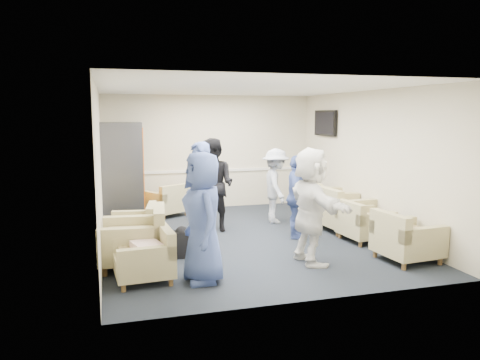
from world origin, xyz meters
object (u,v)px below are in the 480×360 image
object	(u,v)px
person_front_right	(311,206)
armchair_left_near	(147,259)
armchair_left_mid	(138,242)
armchair_right_near	(404,240)
armchair_left_far	(136,229)
armchair_right_far	(327,205)
armchair_right_midfar	(341,212)
armchair_corner	(168,202)
vending_machine	(122,173)
person_back_right	(276,186)
armchair_right_midnear	(363,224)
person_mid_left	(199,198)
person_front_left	(203,218)
person_back_left	(214,185)
person_mid_right	(296,197)

from	to	relation	value
person_front_right	armchair_left_near	bearing A→B (deg)	91.03
armchair_left_mid	armchair_right_near	xyz separation A→B (m)	(3.95, -0.89, -0.04)
armchair_left_far	armchair_right_far	bearing A→B (deg)	111.06
armchair_right_midfar	person_front_right	size ratio (longest dim) A/B	0.55
armchair_corner	armchair_right_midfar	bearing A→B (deg)	113.16
vending_machine	person_front_right	world-z (taller)	vending_machine
armchair_corner	vending_machine	size ratio (longest dim) A/B	0.51
person_back_right	person_front_right	bearing A→B (deg)	178.36
armchair_left_mid	armchair_right_midnear	xyz separation A→B (m)	(3.95, 0.32, -0.06)
armchair_left_mid	armchair_corner	size ratio (longest dim) A/B	0.98
armchair_left_near	person_mid_left	bearing A→B (deg)	135.67
armchair_left_near	person_front_left	xyz separation A→B (m)	(0.73, -0.23, 0.58)
armchair_right_midfar	person_back_left	distance (m)	2.54
armchair_right_midfar	armchair_right_far	world-z (taller)	armchair_right_far
armchair_left_mid	person_front_left	world-z (taller)	person_front_left
armchair_left_far	vending_machine	size ratio (longest dim) A/B	0.43
armchair_right_midfar	person_mid_right	distance (m)	1.17
armchair_left_mid	armchair_right_midfar	bearing A→B (deg)	112.08
armchair_left_mid	armchair_left_far	bearing A→B (deg)	-175.48
armchair_right_near	person_back_right	xyz separation A→B (m)	(-1.00, 3.02, 0.44)
armchair_corner	person_mid_left	world-z (taller)	person_mid_left
armchair_left_near	person_front_left	distance (m)	0.96
armchair_right_far	person_mid_right	xyz separation A→B (m)	(-1.12, -0.99, 0.39)
vending_machine	armchair_left_far	bearing A→B (deg)	-85.95
armchair_right_midnear	person_mid_right	size ratio (longest dim) A/B	0.55
armchair_left_near	person_mid_left	world-z (taller)	person_mid_left
armchair_right_midfar	armchair_right_far	size ratio (longest dim) A/B	0.92
person_mid_left	armchair_left_near	bearing A→B (deg)	-50.06
armchair_right_midfar	armchair_left_mid	bearing A→B (deg)	101.04
person_back_left	person_back_right	size ratio (longest dim) A/B	1.16
armchair_left_mid	armchair_right_midfar	world-z (taller)	armchair_left_mid
armchair_right_midnear	person_front_right	bearing A→B (deg)	117.15
armchair_right_far	armchair_right_midfar	bearing A→B (deg)	-175.23
person_back_left	person_front_right	distance (m)	2.55
armchair_left_mid	armchair_right_far	size ratio (longest dim) A/B	0.97
person_front_right	armchair_right_midfar	bearing A→B (deg)	-41.67
armchair_corner	person_back_right	size ratio (longest dim) A/B	0.68
armchair_left_far	armchair_corner	bearing A→B (deg)	169.96
armchair_corner	person_mid_left	xyz separation A→B (m)	(0.15, -2.94, 0.60)
armchair_corner	armchair_left_far	bearing A→B (deg)	39.75
person_front_left	armchair_right_far	bearing A→B (deg)	125.76
person_back_left	person_front_right	xyz separation A→B (m)	(0.96, -2.36, -0.01)
person_back_left	armchair_left_mid	bearing A→B (deg)	-83.83
person_front_right	person_mid_left	bearing A→B (deg)	54.96
person_front_left	person_front_right	bearing A→B (deg)	96.23
armchair_left_far	person_back_left	xyz separation A→B (m)	(1.54, 0.77, 0.59)
armchair_left_near	person_back_left	xyz separation A→B (m)	(1.48, 2.47, 0.60)
armchair_left_mid	vending_machine	xyz separation A→B (m)	(-0.11, 3.03, 0.67)
armchair_left_mid	person_front_left	size ratio (longest dim) A/B	0.58
person_front_left	person_back_right	bearing A→B (deg)	139.73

